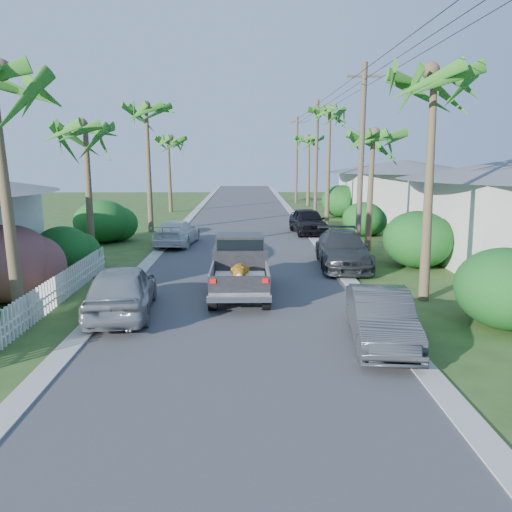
{
  "coord_description": "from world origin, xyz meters",
  "views": [
    {
      "loc": [
        0.23,
        -10.53,
        4.79
      ],
      "look_at": [
        0.57,
        6.61,
        1.4
      ],
      "focal_mm": 35.0,
      "sensor_mm": 36.0,
      "label": 1
    }
  ],
  "objects_px": {
    "palm_l_d": "(168,138)",
    "utility_pole_b": "(361,162)",
    "parked_car_rm": "(343,250)",
    "utility_pole_c": "(316,160)",
    "utility_pole_d": "(297,159)",
    "parked_car_rn": "(381,318)",
    "parked_car_lf": "(177,233)",
    "house_right_far": "(403,191)",
    "parked_car_rf": "(308,221)",
    "palm_r_b": "(373,134)",
    "palm_r_a": "(437,73)",
    "palm_r_c": "(330,110)",
    "pickup_truck": "(240,265)",
    "palm_r_d": "(309,137)",
    "palm_l_b": "(84,126)",
    "palm_l_c": "(146,107)",
    "parked_car_ln": "(122,290)"
  },
  "relations": [
    {
      "from": "parked_car_rm",
      "to": "house_right_far",
      "type": "bearing_deg",
      "value": 69.16
    },
    {
      "from": "palm_l_c",
      "to": "palm_r_b",
      "type": "relative_size",
      "value": 1.28
    },
    {
      "from": "parked_car_rf",
      "to": "utility_pole_d",
      "type": "relative_size",
      "value": 0.52
    },
    {
      "from": "parked_car_lf",
      "to": "pickup_truck",
      "type": "bearing_deg",
      "value": 115.87
    },
    {
      "from": "palm_l_c",
      "to": "palm_l_d",
      "type": "height_order",
      "value": "palm_l_c"
    },
    {
      "from": "palm_l_d",
      "to": "utility_pole_d",
      "type": "xyz_separation_m",
      "value": [
        12.1,
        9.0,
        -1.84
      ]
    },
    {
      "from": "palm_l_c",
      "to": "palm_r_c",
      "type": "distance_m",
      "value": 12.84
    },
    {
      "from": "utility_pole_c",
      "to": "utility_pole_d",
      "type": "distance_m",
      "value": 15.0
    },
    {
      "from": "utility_pole_b",
      "to": "utility_pole_d",
      "type": "distance_m",
      "value": 30.0
    },
    {
      "from": "parked_car_ln",
      "to": "house_right_far",
      "type": "relative_size",
      "value": 0.52
    },
    {
      "from": "parked_car_lf",
      "to": "palm_r_b",
      "type": "relative_size",
      "value": 0.65
    },
    {
      "from": "palm_l_b",
      "to": "palm_r_b",
      "type": "relative_size",
      "value": 1.03
    },
    {
      "from": "palm_r_a",
      "to": "parked_car_rf",
      "type": "bearing_deg",
      "value": 98.09
    },
    {
      "from": "pickup_truck",
      "to": "parked_car_lf",
      "type": "height_order",
      "value": "pickup_truck"
    },
    {
      "from": "utility_pole_b",
      "to": "palm_l_c",
      "type": "bearing_deg",
      "value": 142.19
    },
    {
      "from": "palm_r_a",
      "to": "utility_pole_b",
      "type": "distance_m",
      "value": 7.58
    },
    {
      "from": "parked_car_rm",
      "to": "parked_car_rf",
      "type": "distance_m",
      "value": 9.83
    },
    {
      "from": "parked_car_lf",
      "to": "palm_l_d",
      "type": "distance_m",
      "value": 18.31
    },
    {
      "from": "palm_l_b",
      "to": "utility_pole_b",
      "type": "xyz_separation_m",
      "value": [
        12.4,
        1.0,
        -1.55
      ]
    },
    {
      "from": "parked_car_rm",
      "to": "parked_car_rf",
      "type": "xyz_separation_m",
      "value": [
        -0.34,
        9.83,
        0.03
      ]
    },
    {
      "from": "palm_l_b",
      "to": "parked_car_rf",
      "type": "bearing_deg",
      "value": 39.2
    },
    {
      "from": "palm_r_b",
      "to": "utility_pole_c",
      "type": "height_order",
      "value": "utility_pole_c"
    },
    {
      "from": "parked_car_ln",
      "to": "palm_r_c",
      "type": "bearing_deg",
      "value": -120.31
    },
    {
      "from": "parked_car_lf",
      "to": "palm_r_c",
      "type": "bearing_deg",
      "value": -131.4
    },
    {
      "from": "parked_car_rm",
      "to": "palm_r_b",
      "type": "relative_size",
      "value": 0.74
    },
    {
      "from": "palm_l_c",
      "to": "palm_r_d",
      "type": "distance_m",
      "value": 21.95
    },
    {
      "from": "parked_car_rm",
      "to": "utility_pole_b",
      "type": "bearing_deg",
      "value": 63.27
    },
    {
      "from": "pickup_truck",
      "to": "palm_r_d",
      "type": "distance_m",
      "value": 34.11
    },
    {
      "from": "pickup_truck",
      "to": "palm_r_d",
      "type": "bearing_deg",
      "value": 78.88
    },
    {
      "from": "pickup_truck",
      "to": "utility_pole_b",
      "type": "bearing_deg",
      "value": 47.02
    },
    {
      "from": "palm_l_b",
      "to": "palm_r_c",
      "type": "xyz_separation_m",
      "value": [
        13.0,
        14.0,
        1.96
      ]
    },
    {
      "from": "parked_car_rn",
      "to": "house_right_far",
      "type": "distance_m",
      "value": 29.75
    },
    {
      "from": "house_right_far",
      "to": "parked_car_rf",
      "type": "bearing_deg",
      "value": -134.29
    },
    {
      "from": "palm_r_b",
      "to": "house_right_far",
      "type": "distance_m",
      "value": 16.75
    },
    {
      "from": "parked_car_rn",
      "to": "palm_r_a",
      "type": "height_order",
      "value": "palm_r_a"
    },
    {
      "from": "palm_l_d",
      "to": "utility_pole_b",
      "type": "xyz_separation_m",
      "value": [
        12.1,
        -21.0,
        -1.84
      ]
    },
    {
      "from": "palm_l_c",
      "to": "utility_pole_d",
      "type": "xyz_separation_m",
      "value": [
        11.6,
        21.0,
        -3.31
      ]
    },
    {
      "from": "parked_car_ln",
      "to": "parked_car_lf",
      "type": "distance_m",
      "value": 12.5
    },
    {
      "from": "parked_car_rm",
      "to": "palm_r_c",
      "type": "relative_size",
      "value": 0.56
    },
    {
      "from": "palm_l_d",
      "to": "palm_l_b",
      "type": "bearing_deg",
      "value": -90.78
    },
    {
      "from": "palm_r_a",
      "to": "utility_pole_d",
      "type": "distance_m",
      "value": 37.11
    },
    {
      "from": "palm_l_b",
      "to": "palm_r_c",
      "type": "bearing_deg",
      "value": 47.12
    },
    {
      "from": "utility_pole_c",
      "to": "house_right_far",
      "type": "bearing_deg",
      "value": 15.12
    },
    {
      "from": "utility_pole_b",
      "to": "utility_pole_d",
      "type": "height_order",
      "value": "same"
    },
    {
      "from": "parked_car_lf",
      "to": "parked_car_rn",
      "type": "bearing_deg",
      "value": 121.61
    },
    {
      "from": "parked_car_rm",
      "to": "utility_pole_b",
      "type": "relative_size",
      "value": 0.59
    },
    {
      "from": "parked_car_rn",
      "to": "parked_car_lf",
      "type": "xyz_separation_m",
      "value": [
        -7.35,
        15.09,
        -0.01
      ]
    },
    {
      "from": "palm_l_d",
      "to": "utility_pole_b",
      "type": "bearing_deg",
      "value": -60.05
    },
    {
      "from": "parked_car_rf",
      "to": "palm_l_c",
      "type": "xyz_separation_m",
      "value": [
        -10.17,
        1.05,
        7.11
      ]
    },
    {
      "from": "parked_car_rm",
      "to": "palm_l_d",
      "type": "xyz_separation_m",
      "value": [
        -11.01,
        22.88,
        5.67
      ]
    }
  ]
}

